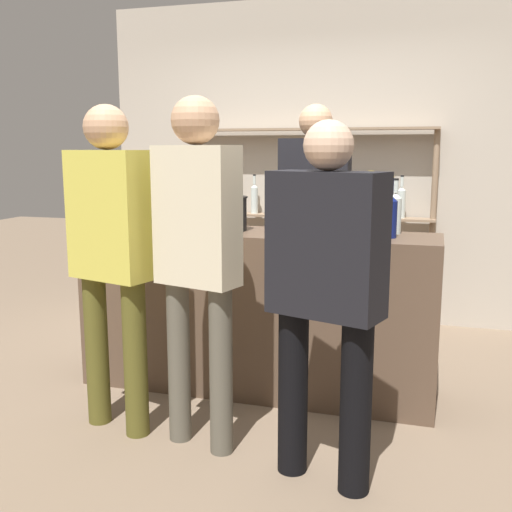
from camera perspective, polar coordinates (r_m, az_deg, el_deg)
The scene contains 14 objects.
ground_plane at distance 3.95m, azimuth -0.00°, elevation -12.43°, with size 16.00×16.00×0.00m, color #7A6651.
bar_counter at distance 3.78m, azimuth -0.00°, elevation -5.31°, with size 2.21×0.52×1.02m, color brown.
back_wall at distance 5.45m, azimuth 5.67°, elevation 8.89°, with size 3.81×0.12×2.80m, color #B2A899.
back_shelf at distance 5.29m, azimuth 5.22°, elevation 5.86°, with size 2.13×0.18×1.69m.
counter_bottle_0 at distance 3.67m, azimuth 13.10°, elevation 4.11°, with size 0.08×0.08×0.33m.
counter_bottle_1 at distance 3.88m, azimuth -10.34°, elevation 4.50°, with size 0.08×0.08×0.35m.
counter_bottle_2 at distance 3.49m, azimuth 12.64°, elevation 3.89°, with size 0.08×0.08×0.35m.
counter_bottle_3 at distance 3.52m, azimuth 10.80°, elevation 4.19°, with size 0.09×0.09×0.38m.
wine_glass at distance 3.88m, azimuth -5.04°, elevation 4.36°, with size 0.07×0.07×0.15m.
ice_bucket at distance 3.72m, azimuth -2.66°, elevation 4.06°, with size 0.24×0.24×0.21m.
customer_left at distance 3.22m, azimuth -13.65°, elevation 1.11°, with size 0.49×0.31×1.74m.
customer_center at distance 2.94m, azimuth -5.60°, elevation 1.10°, with size 0.45×0.29×1.76m.
customer_right at distance 2.64m, azimuth 6.67°, elevation -2.40°, with size 0.54×0.36×1.64m.
server_behind_counter at distance 4.39m, azimuth 5.57°, elevation 4.30°, with size 0.50×0.24×1.83m.
Camera 1 is at (1.04, -3.49, 1.51)m, focal length 42.00 mm.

